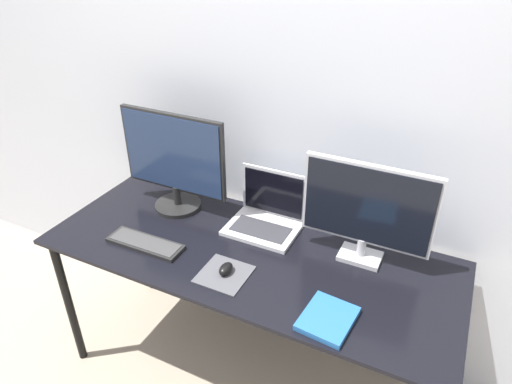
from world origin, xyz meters
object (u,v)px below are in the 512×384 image
keyboard (145,243)px  mouse (226,269)px  laptop (267,214)px  book (328,319)px  monitor_left (174,161)px  monitor_right (367,210)px

keyboard → mouse: (0.41, -0.01, 0.02)m
laptop → book: laptop is taller
mouse → book: size_ratio=0.35×
book → monitor_left: bearing=156.3°
monitor_right → monitor_left: bearing=-180.0°
monitor_left → laptop: size_ratio=1.69×
mouse → book: mouse is taller
keyboard → mouse: 0.41m
laptop → mouse: (-0.00, -0.38, -0.04)m
laptop → monitor_left: bearing=-174.0°
monitor_left → book: 1.01m
monitor_left → mouse: bearing=-36.1°
monitor_right → book: monitor_right is taller
monitor_right → mouse: bearing=-143.7°
monitor_right → keyboard: bearing=-159.4°
monitor_left → mouse: 0.61m
monitor_left → monitor_right: (0.91, 0.00, -0.01)m
monitor_left → laptop: (0.46, 0.05, -0.19)m
monitor_right → book: (-0.01, -0.40, -0.23)m
monitor_right → mouse: (-0.45, -0.33, -0.22)m
book → monitor_right: bearing=88.6°
monitor_left → monitor_right: 0.91m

